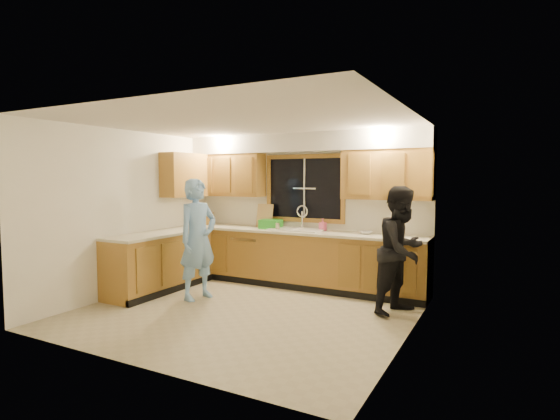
# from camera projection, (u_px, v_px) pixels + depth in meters

# --- Properties ---
(floor) EXTENTS (4.20, 4.20, 0.00)m
(floor) POSITION_uv_depth(u_px,v_px,m) (245.00, 312.00, 5.79)
(floor) COLOR #B5AC8B
(floor) RESTS_ON ground
(ceiling) EXTENTS (4.20, 4.20, 0.00)m
(ceiling) POSITION_uv_depth(u_px,v_px,m) (244.00, 121.00, 5.61)
(ceiling) COLOR silver
(wall_back) EXTENTS (4.20, 0.00, 4.20)m
(wall_back) POSITION_uv_depth(u_px,v_px,m) (305.00, 209.00, 7.37)
(wall_back) COLOR white
(wall_back) RESTS_ON ground
(wall_left) EXTENTS (0.00, 3.80, 3.80)m
(wall_left) POSITION_uv_depth(u_px,v_px,m) (128.00, 212.00, 6.67)
(wall_left) COLOR white
(wall_left) RESTS_ON ground
(wall_right) EXTENTS (0.00, 3.80, 3.80)m
(wall_right) POSITION_uv_depth(u_px,v_px,m) (408.00, 226.00, 4.72)
(wall_right) COLOR white
(wall_right) RESTS_ON ground
(base_cabinets_back) EXTENTS (4.20, 0.60, 0.88)m
(base_cabinets_back) POSITION_uv_depth(u_px,v_px,m) (297.00, 259.00, 7.17)
(base_cabinets_back) COLOR #A97831
(base_cabinets_back) RESTS_ON ground
(base_cabinets_left) EXTENTS (0.60, 1.90, 0.88)m
(base_cabinets_left) POSITION_uv_depth(u_px,v_px,m) (160.00, 262.00, 6.90)
(base_cabinets_left) COLOR #A97831
(base_cabinets_left) RESTS_ON ground
(countertop_back) EXTENTS (4.20, 0.63, 0.04)m
(countertop_back) POSITION_uv_depth(u_px,v_px,m) (297.00, 232.00, 7.12)
(countertop_back) COLOR beige
(countertop_back) RESTS_ON base_cabinets_back
(countertop_left) EXTENTS (0.63, 1.90, 0.04)m
(countertop_left) POSITION_uv_depth(u_px,v_px,m) (160.00, 234.00, 6.86)
(countertop_left) COLOR beige
(countertop_left) RESTS_ON base_cabinets_left
(upper_cabinets_left) EXTENTS (1.35, 0.33, 0.75)m
(upper_cabinets_left) POSITION_uv_depth(u_px,v_px,m) (229.00, 175.00, 7.85)
(upper_cabinets_left) COLOR #A97831
(upper_cabinets_left) RESTS_ON wall_back
(upper_cabinets_right) EXTENTS (1.35, 0.33, 0.75)m
(upper_cabinets_right) POSITION_uv_depth(u_px,v_px,m) (387.00, 175.00, 6.52)
(upper_cabinets_right) COLOR #A97831
(upper_cabinets_right) RESTS_ON wall_back
(upper_cabinets_return) EXTENTS (0.33, 0.90, 0.75)m
(upper_cabinets_return) POSITION_uv_depth(u_px,v_px,m) (184.00, 175.00, 7.54)
(upper_cabinets_return) COLOR #A97831
(upper_cabinets_return) RESTS_ON wall_left
(soffit) EXTENTS (4.20, 0.35, 0.30)m
(soffit) POSITION_uv_depth(u_px,v_px,m) (301.00, 143.00, 7.14)
(soffit) COLOR beige
(soffit) RESTS_ON wall_back
(window_frame) EXTENTS (1.44, 0.03, 1.14)m
(window_frame) POSITION_uv_depth(u_px,v_px,m) (305.00, 188.00, 7.34)
(window_frame) COLOR black
(window_frame) RESTS_ON wall_back
(sink) EXTENTS (0.86, 0.52, 0.57)m
(sink) POSITION_uv_depth(u_px,v_px,m) (297.00, 234.00, 7.14)
(sink) COLOR white
(sink) RESTS_ON countertop_back
(dishwasher) EXTENTS (0.60, 0.56, 0.82)m
(dishwasher) POSITION_uv_depth(u_px,v_px,m) (252.00, 257.00, 7.56)
(dishwasher) COLOR silver
(dishwasher) RESTS_ON floor
(stove) EXTENTS (0.58, 0.75, 0.90)m
(stove) POSITION_uv_depth(u_px,v_px,m) (133.00, 268.00, 6.40)
(stove) COLOR silver
(stove) RESTS_ON floor
(man) EXTENTS (0.55, 0.72, 1.76)m
(man) POSITION_uv_depth(u_px,v_px,m) (198.00, 239.00, 6.38)
(man) COLOR #7DB1EC
(man) RESTS_ON floor
(woman) EXTENTS (0.90, 0.99, 1.67)m
(woman) POSITION_uv_depth(u_px,v_px,m) (402.00, 250.00, 5.69)
(woman) COLOR black
(woman) RESTS_ON floor
(knife_block) EXTENTS (0.15, 0.14, 0.23)m
(knife_block) POSITION_uv_depth(u_px,v_px,m) (210.00, 219.00, 7.99)
(knife_block) COLOR olive
(knife_block) RESTS_ON countertop_back
(cutting_board) EXTENTS (0.31, 0.11, 0.40)m
(cutting_board) POSITION_uv_depth(u_px,v_px,m) (265.00, 216.00, 7.58)
(cutting_board) COLOR tan
(cutting_board) RESTS_ON countertop_back
(dish_crate) EXTENTS (0.35, 0.33, 0.15)m
(dish_crate) POSITION_uv_depth(u_px,v_px,m) (271.00, 224.00, 7.39)
(dish_crate) COLOR green
(dish_crate) RESTS_ON countertop_back
(soap_bottle) EXTENTS (0.12, 0.12, 0.20)m
(soap_bottle) POSITION_uv_depth(u_px,v_px,m) (323.00, 225.00, 7.07)
(soap_bottle) COLOR #F15B8B
(soap_bottle) RESTS_ON countertop_back
(bowl) EXTENTS (0.24, 0.24, 0.05)m
(bowl) POSITION_uv_depth(u_px,v_px,m) (366.00, 233.00, 6.64)
(bowl) COLOR silver
(bowl) RESTS_ON countertop_back
(can_left) EXTENTS (0.07, 0.07, 0.11)m
(can_left) POSITION_uv_depth(u_px,v_px,m) (278.00, 227.00, 7.07)
(can_left) COLOR #B9AA8E
(can_left) RESTS_ON countertop_back
(can_right) EXTENTS (0.09, 0.09, 0.12)m
(can_right) POSITION_uv_depth(u_px,v_px,m) (277.00, 227.00, 7.12)
(can_right) COLOR #B9AA8E
(can_right) RESTS_ON countertop_back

